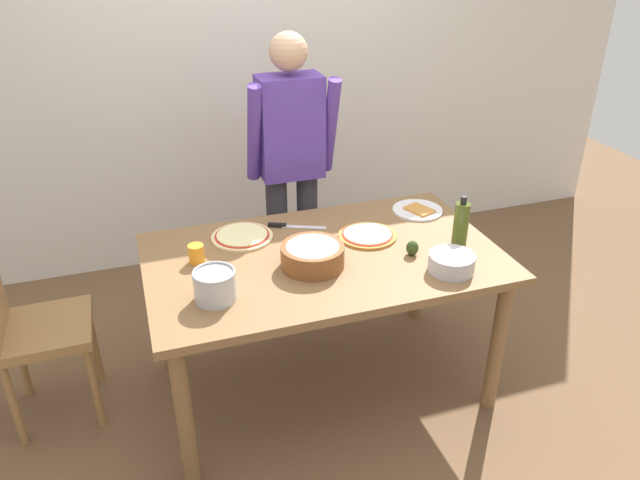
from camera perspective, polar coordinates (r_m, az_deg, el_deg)
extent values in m
plane|color=brown|center=(3.22, 0.29, -13.25)|extent=(8.00, 8.00, 0.00)
cube|color=silver|center=(4.05, -7.24, 16.12)|extent=(5.60, 0.10, 2.60)
cube|color=brown|center=(2.78, 0.33, -1.73)|extent=(1.60, 0.96, 0.04)
cylinder|color=brown|center=(2.58, -12.57, -15.84)|extent=(0.07, 0.07, 0.72)
cylinder|color=brown|center=(2.99, 16.28, -9.46)|extent=(0.07, 0.07, 0.72)
cylinder|color=brown|center=(3.21, -14.38, -6.22)|extent=(0.07, 0.07, 0.72)
cylinder|color=brown|center=(3.55, 9.30, -2.16)|extent=(0.07, 0.07, 0.72)
cylinder|color=#2D2D38|center=(3.57, -3.94, -0.42)|extent=(0.12, 0.12, 0.85)
cylinder|color=#2D2D38|center=(3.61, -1.18, 0.01)|extent=(0.12, 0.12, 0.85)
cube|color=#56389E|center=(3.32, -2.81, 10.51)|extent=(0.34, 0.20, 0.55)
cylinder|color=#56389E|center=(3.22, -6.21, 9.86)|extent=(0.07, 0.21, 0.55)
cylinder|color=#56389E|center=(3.33, 0.97, 10.62)|extent=(0.07, 0.21, 0.55)
sphere|color=tan|center=(3.22, -2.98, 17.23)|extent=(0.20, 0.20, 0.20)
cube|color=olive|center=(3.04, -24.32, -7.66)|extent=(0.40, 0.40, 0.05)
cylinder|color=olive|center=(3.03, -20.31, -12.89)|extent=(0.04, 0.04, 0.45)
cylinder|color=olive|center=(3.30, -20.38, -9.14)|extent=(0.04, 0.04, 0.45)
cylinder|color=olive|center=(3.08, -26.75, -13.66)|extent=(0.04, 0.04, 0.45)
cylinder|color=olive|center=(3.34, -26.23, -9.91)|extent=(0.04, 0.04, 0.45)
cylinder|color=beige|center=(2.94, -7.31, 0.30)|extent=(0.30, 0.30, 0.01)
cylinder|color=#B22D1E|center=(2.93, -7.31, 0.44)|extent=(0.26, 0.26, 0.00)
cylinder|color=beige|center=(2.93, -7.32, 0.51)|extent=(0.24, 0.24, 0.00)
cylinder|color=#C67A33|center=(2.93, 4.46, 0.42)|extent=(0.28, 0.28, 0.01)
cylinder|color=#B22D1E|center=(2.93, 4.46, 0.56)|extent=(0.25, 0.25, 0.00)
cylinder|color=beige|center=(2.93, 4.46, 0.62)|extent=(0.23, 0.23, 0.00)
cylinder|color=white|center=(3.22, 9.11, 2.77)|extent=(0.26, 0.26, 0.01)
cube|color=#CC8438|center=(3.20, 9.29, 2.82)|extent=(0.14, 0.17, 0.01)
cylinder|color=brown|center=(2.66, -0.71, -1.51)|extent=(0.28, 0.28, 0.10)
ellipsoid|color=beige|center=(2.64, -0.71, -0.75)|extent=(0.25, 0.25, 0.05)
cylinder|color=#B7B7BC|center=(2.69, 12.21, -2.10)|extent=(0.20, 0.20, 0.08)
cylinder|color=#47561E|center=(2.86, 13.04, 1.32)|extent=(0.07, 0.07, 0.22)
cylinder|color=black|center=(2.81, 13.32, 3.65)|extent=(0.03, 0.03, 0.04)
cylinder|color=#B7B7BC|center=(2.47, -9.81, -4.30)|extent=(0.17, 0.17, 0.12)
torus|color=#A5A5AD|center=(2.43, -9.93, -3.03)|extent=(0.17, 0.17, 0.01)
cylinder|color=orange|center=(2.75, -11.51, -1.27)|extent=(0.07, 0.07, 0.08)
cube|color=silver|center=(3.01, -1.51, 1.20)|extent=(0.21, 0.11, 0.01)
cube|color=black|center=(3.02, -4.05, 1.39)|extent=(0.09, 0.06, 0.02)
ellipsoid|color=#2D4219|center=(2.79, 8.64, -0.74)|extent=(0.06, 0.06, 0.07)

